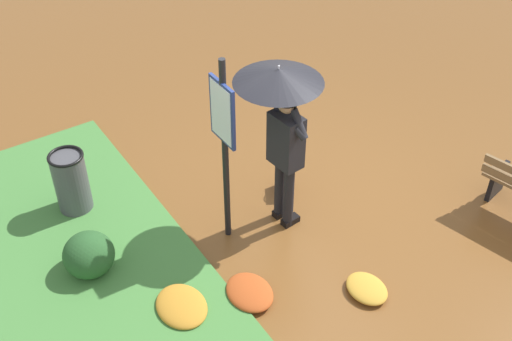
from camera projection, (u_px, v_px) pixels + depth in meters
ground_plane at (299, 208)px, 7.92m from camera, size 18.00×18.00×0.00m
grass_verge at (4, 287)px, 6.91m from camera, size 4.80×4.00×0.05m
person_with_umbrella at (282, 108)px, 6.84m from camera, size 0.96×0.96×2.04m
info_sign_post at (224, 133)px, 6.67m from camera, size 0.44×0.07×2.30m
handbag at (284, 184)px, 8.08m from camera, size 0.33×0.28×0.37m
trash_bin at (71, 183)px, 7.64m from camera, size 0.42×0.42×0.83m
shrub_cluster at (89, 253)px, 7.01m from camera, size 0.61×0.56×0.50m
leaf_pile_near_person at (250, 292)px, 6.80m from camera, size 0.58×0.46×0.13m
leaf_pile_by_bench at (182, 306)px, 6.65m from camera, size 0.63×0.50×0.14m
leaf_pile_far_path at (367, 289)px, 6.85m from camera, size 0.49×0.39×0.11m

